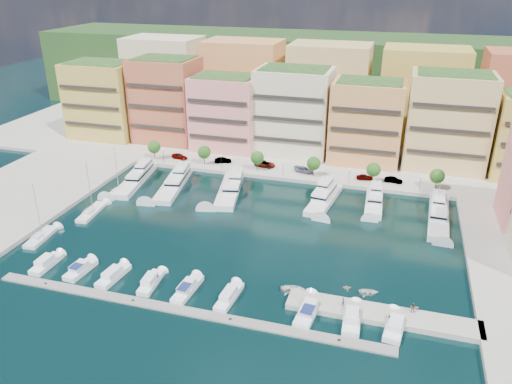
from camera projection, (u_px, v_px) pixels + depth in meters
ground at (249, 232)px, 110.38m from camera, size 400.00×400.00×0.00m
north_quay at (305, 145)px, 164.58m from camera, size 220.00×64.00×2.00m
hillside at (328, 109)px, 206.55m from camera, size 240.00×40.00×58.00m
south_pontoon at (180, 311)px, 84.93m from camera, size 72.00×2.20×0.35m
finger_pier at (382, 317)px, 83.38m from camera, size 32.00×5.00×2.00m
apartment_0 at (104, 100)px, 165.71m from camera, size 22.00×16.50×24.80m
apartment_1 at (167, 100)px, 161.35m from camera, size 20.00×16.50×26.80m
apartment_2 at (226, 112)px, 154.99m from camera, size 20.00×15.50×22.80m
apartment_3 at (294, 111)px, 150.68m from camera, size 22.00×16.50×25.80m
apartment_4 at (367, 122)px, 143.64m from camera, size 20.00×15.50×23.80m
apartment_5 at (448, 121)px, 139.08m from camera, size 22.00×16.50×26.80m
backblock_0 at (166, 79)px, 182.75m from camera, size 26.00×18.00×30.00m
backblock_1 at (243, 84)px, 174.98m from camera, size 26.00×18.00×30.00m
backblock_2 at (328, 90)px, 167.21m from camera, size 26.00×18.00×30.00m
backblock_3 at (422, 96)px, 159.44m from camera, size 26.00×18.00×30.00m
tree_0 at (154, 147)px, 148.08m from camera, size 3.80×3.80×5.65m
tree_1 at (204, 152)px, 143.94m from camera, size 3.80×3.80×5.65m
tree_2 at (257, 158)px, 139.79m from camera, size 3.80×3.80×5.65m
tree_3 at (314, 164)px, 135.65m from camera, size 3.80×3.80×5.65m
tree_4 at (373, 170)px, 131.50m from camera, size 3.80×3.80×5.65m
tree_5 at (437, 176)px, 127.36m from camera, size 3.80×3.80×5.65m
lamppost_0 at (163, 154)px, 145.41m from camera, size 0.30×0.30×4.20m
lamppost_1 at (221, 160)px, 140.75m from camera, size 0.30×0.30×4.20m
lamppost_2 at (283, 167)px, 136.09m from camera, size 0.30×0.30×4.20m
lamppost_3 at (349, 174)px, 131.42m from camera, size 0.30×0.30×4.20m
lamppost_4 at (421, 181)px, 126.76m from camera, size 0.30×0.30×4.20m
yacht_0 at (137, 177)px, 135.91m from camera, size 7.73×23.18×7.30m
yacht_1 at (175, 183)px, 132.92m from camera, size 8.61×23.42×7.30m
yacht_2 at (230, 188)px, 129.45m from camera, size 9.04×22.15×7.30m
yacht_4 at (324, 198)px, 124.23m from camera, size 6.94×19.32×7.30m
yacht_5 at (374, 200)px, 122.42m from camera, size 4.62×15.74×7.30m
yacht_6 at (439, 214)px, 115.75m from camera, size 5.38×22.77×7.30m
cruiser_0 at (46, 264)px, 97.47m from camera, size 2.65×7.65×2.55m
cruiser_1 at (80, 270)px, 95.46m from camera, size 3.27×7.43×2.66m
cruiser_2 at (113, 276)px, 93.63m from camera, size 3.33×8.30×2.55m
cruiser_3 at (151, 283)px, 91.62m from camera, size 2.96×7.77×2.55m
cruiser_4 at (187, 289)px, 89.68m from camera, size 2.99×8.86×2.66m
cruiser_5 at (229, 297)px, 87.65m from camera, size 2.94×8.67×2.55m
cruiser_7 at (308, 311)px, 83.96m from camera, size 3.64×9.19×2.66m
cruiser_8 at (352, 319)px, 82.11m from camera, size 3.19×8.20×2.55m
cruiser_9 at (395, 327)px, 80.32m from camera, size 3.69×7.97×2.55m
sailboat_1 at (91, 213)px, 118.33m from camera, size 3.83×10.70×13.20m
sailboat_2 at (118, 192)px, 129.26m from camera, size 2.86×7.74×13.20m
sailboat_0 at (41, 238)px, 107.37m from camera, size 3.79×9.54×13.20m
tender_0 at (293, 289)px, 89.94m from camera, size 5.02×4.09×0.91m
tender_2 at (369, 292)px, 89.24m from camera, size 4.06×3.33×0.73m
tender_1 at (347, 287)px, 90.50m from camera, size 1.85×1.69×0.83m
tender_3 at (415, 307)px, 85.31m from camera, size 1.54×1.35×0.76m
car_0 at (179, 156)px, 149.24m from camera, size 5.34×3.10×1.71m
car_1 at (223, 160)px, 146.25m from camera, size 5.16×3.26×1.60m
car_2 at (265, 164)px, 143.47m from camera, size 6.29×3.33×1.69m
car_3 at (304, 170)px, 139.40m from camera, size 5.87×3.42×1.60m
car_4 at (365, 177)px, 134.74m from camera, size 4.69×2.64×1.51m
car_5 at (393, 180)px, 132.72m from camera, size 4.86×2.22×1.54m
person_0 at (343, 302)px, 84.23m from camera, size 0.55×0.70×1.70m
person_1 at (413, 308)px, 82.69m from camera, size 0.93×0.75×1.82m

